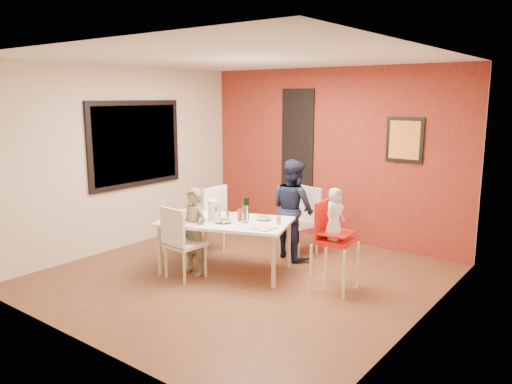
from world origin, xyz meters
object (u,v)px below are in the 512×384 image
Objects in this scene: chair_far at (303,217)px; high_chair at (331,237)px; chair_near at (180,239)px; toddler at (335,213)px; child_near at (194,232)px; chair_left at (210,216)px; dining_table at (225,225)px; child_far at (293,209)px; wine_bottle at (246,209)px; paper_towel_roll at (213,210)px.

high_chair reaches higher than chair_far.
toddler reaches higher than chair_near.
chair_left is at bearing 123.74° from child_near.
chair_left is at bearing -130.65° from chair_far.
chair_far reaches higher than dining_table.
child_far reaches higher than wine_bottle.
toddler is at bearing 24.08° from child_near.
chair_left is 0.88× the size of child_near.
dining_table is 1.33m from chair_far.
wine_bottle reaches higher than chair_far.
chair_far is at bearing 126.39° from chair_left.
dining_table is at bearing -94.17° from chair_far.
high_chair reaches higher than chair_near.
chair_near is 0.93× the size of chair_left.
chair_left is 2.16m from toddler.
paper_towel_roll reaches higher than dining_table.
wine_bottle is (0.45, 0.50, 0.27)m from child_near.
child_far reaches higher than toddler.
child_near is at bearing 106.10° from high_chair.
paper_towel_roll is at bearing 45.92° from chair_left.
chair_left reaches higher than dining_table.
child_far is at bearing 69.86° from dining_table.
child_near reaches higher than wine_bottle.
paper_towel_roll is (0.14, 0.21, 0.26)m from child_near.
chair_near is 0.56m from paper_towel_roll.
chair_near is 1.11m from chair_left.
child_near is at bearing -129.21° from dining_table.
toddler is 2.26× the size of paper_towel_roll.
toddler reaches higher than child_near.
child_far is at bearing 68.60° from child_near.
toddler is (1.04, -0.72, 0.22)m from child_far.
paper_towel_roll is at bearing 59.99° from child_near.
child_near is at bearing 85.35° from child_far.
wine_bottle is (-0.18, -0.84, 0.13)m from child_far.
chair_near is 1.94m from chair_far.
child_far reaches higher than dining_table.
wine_bottle is at bearing 43.47° from dining_table.
child_far is (-1.01, 0.72, 0.07)m from high_chair.
wine_bottle is (0.20, 0.19, 0.21)m from dining_table.
wine_bottle is (-1.22, -0.12, -0.09)m from toddler.
wine_bottle is at bearing 72.96° from chair_left.
toddler is at bearing 85.80° from chair_left.
chair_near is 3.18× the size of wine_bottle.
chair_far is 0.69× the size of child_far.
chair_left is (-0.70, 0.46, -0.07)m from dining_table.
chair_near is 1.71m from child_far.
child_far is at bearing -107.78° from chair_near.
chair_near is 1.86m from high_chair.
chair_far is at bearing 69.58° from paper_towel_roll.
toddler is at bearing 5.44° from wine_bottle.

